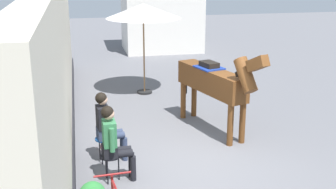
% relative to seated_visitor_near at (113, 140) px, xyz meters
% --- Properties ---
extents(ground_plane, '(40.00, 40.00, 0.00)m').
position_rel_seated_visitor_near_xyz_m(ground_plane, '(1.68, 3.34, -0.78)').
color(ground_plane, slate).
extents(pub_facade_wall, '(0.34, 14.00, 3.40)m').
position_rel_seated_visitor_near_xyz_m(pub_facade_wall, '(-0.87, 1.84, 0.76)').
color(pub_facade_wall, beige).
rests_on(pub_facade_wall, ground_plane).
extents(distant_cottage, '(3.40, 2.60, 3.50)m').
position_rel_seated_visitor_near_xyz_m(distant_cottage, '(3.08, 11.55, 1.02)').
color(distant_cottage, silver).
rests_on(distant_cottage, ground_plane).
extents(seated_visitor_near, '(0.61, 0.49, 1.39)m').
position_rel_seated_visitor_near_xyz_m(seated_visitor_near, '(0.00, 0.00, 0.00)').
color(seated_visitor_near, black).
rests_on(seated_visitor_near, ground_plane).
extents(seated_visitor_far, '(0.61, 0.49, 1.39)m').
position_rel_seated_visitor_near_xyz_m(seated_visitor_far, '(-0.05, 0.83, 0.00)').
color(seated_visitor_far, '#194C99').
rests_on(seated_visitor_far, ground_plane).
extents(saddled_horse_center, '(1.13, 2.91, 2.06)m').
position_rel_seated_visitor_near_xyz_m(saddled_horse_center, '(2.41, 1.92, 0.38)').
color(saddled_horse_center, brown).
rests_on(saddled_horse_center, ground_plane).
extents(cafe_parasol, '(2.10, 2.10, 2.58)m').
position_rel_seated_visitor_near_xyz_m(cafe_parasol, '(1.35, 5.22, 1.59)').
color(cafe_parasol, black).
rests_on(cafe_parasol, ground_plane).
extents(satchel_bag, '(0.29, 0.16, 0.20)m').
position_rel_seated_visitor_near_xyz_m(satchel_bag, '(-0.01, 1.46, -0.68)').
color(satchel_bag, maroon).
rests_on(satchel_bag, ground_plane).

